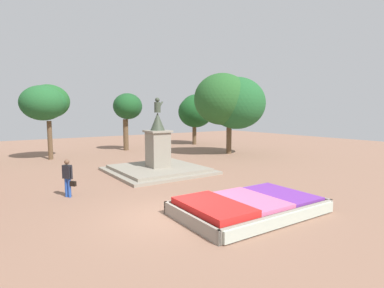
{
  "coord_description": "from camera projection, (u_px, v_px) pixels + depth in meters",
  "views": [
    {
      "loc": [
        -5.19,
        -9.25,
        3.82
      ],
      "look_at": [
        3.37,
        3.23,
        2.18
      ],
      "focal_mm": 28.0,
      "sensor_mm": 36.0,
      "label": 1
    }
  ],
  "objects": [
    {
      "name": "pedestrian_with_handbag",
      "position": [
        68.0,
        176.0,
        13.34
      ],
      "size": [
        0.5,
        0.64,
        1.71
      ],
      "color": "#264CA5",
      "rests_on": "ground_plane"
    },
    {
      "name": "park_tree_street_side",
      "position": [
        196.0,
        111.0,
        35.09
      ],
      "size": [
        4.28,
        4.34,
        5.86
      ],
      "color": "brown",
      "rests_on": "ground_plane"
    },
    {
      "name": "park_tree_behind_statue",
      "position": [
        230.0,
        101.0,
        26.34
      ],
      "size": [
        6.45,
        5.25,
        7.15
      ],
      "color": "brown",
      "rests_on": "ground_plane"
    },
    {
      "name": "park_tree_far_right",
      "position": [
        128.0,
        107.0,
        29.24
      ],
      "size": [
        2.84,
        2.76,
        5.62
      ],
      "color": "brown",
      "rests_on": "ground_plane"
    },
    {
      "name": "statue_monument",
      "position": [
        158.0,
        161.0,
        18.96
      ],
      "size": [
        5.82,
        5.82,
        4.7
      ],
      "color": "gray",
      "rests_on": "ground_plane"
    },
    {
      "name": "park_tree_far_left",
      "position": [
        46.0,
        103.0,
        23.76
      ],
      "size": [
        3.8,
        3.39,
        6.0
      ],
      "color": "brown",
      "rests_on": "ground_plane"
    },
    {
      "name": "flower_planter",
      "position": [
        248.0,
        206.0,
        11.25
      ],
      "size": [
        5.63,
        3.55,
        0.66
      ],
      "color": "#38281C",
      "rests_on": "ground_plane"
    },
    {
      "name": "ground_plane",
      "position": [
        166.0,
        217.0,
        10.92
      ],
      "size": [
        73.16,
        73.16,
        0.0
      ],
      "primitive_type": "plane",
      "color": "#8C6651"
    }
  ]
}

